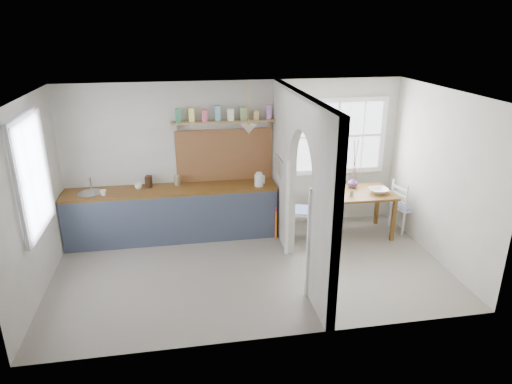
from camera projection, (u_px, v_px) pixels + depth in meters
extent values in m
cube|color=gray|center=(251.00, 269.00, 6.85)|extent=(5.80, 3.20, 0.01)
cube|color=beige|center=(251.00, 95.00, 5.94)|extent=(5.80, 3.20, 0.01)
cube|color=beige|center=(236.00, 157.00, 7.87)|extent=(5.80, 0.01, 2.60)
cube|color=beige|center=(275.00, 238.00, 4.92)|extent=(5.80, 0.01, 2.60)
cube|color=beige|center=(32.00, 201.00, 5.93)|extent=(0.01, 3.20, 2.60)
cube|color=beige|center=(441.00, 177.00, 6.86)|extent=(0.01, 3.20, 2.60)
cube|color=beige|center=(326.00, 219.00, 5.40)|extent=(0.12, 0.80, 2.60)
cube|color=beige|center=(284.00, 165.00, 7.43)|extent=(0.12, 1.20, 2.60)
cube|color=beige|center=(305.00, 136.00, 6.05)|extent=(0.12, 1.20, 1.05)
cube|color=brown|center=(172.00, 190.00, 7.57)|extent=(3.50, 0.60, 0.05)
cube|color=#3D4550|center=(173.00, 221.00, 7.46)|extent=(3.50, 0.03, 0.85)
cube|color=#402413|center=(173.00, 214.00, 7.77)|extent=(3.46, 0.45, 0.85)
cylinder|color=#B5B6B8|center=(90.00, 194.00, 7.35)|extent=(0.40, 0.40, 0.02)
cube|color=brown|center=(225.00, 155.00, 7.80)|extent=(1.65, 0.03, 0.90)
cube|color=olive|center=(224.00, 121.00, 7.51)|extent=(1.75, 0.20, 0.03)
cube|color=#287045|center=(178.00, 117.00, 7.36)|extent=(0.09, 0.09, 0.18)
cube|color=#E8E551|center=(191.00, 116.00, 7.39)|extent=(0.09, 0.09, 0.18)
cube|color=#BF3F5C|center=(205.00, 116.00, 7.42)|extent=(0.09, 0.09, 0.18)
cube|color=#5892A2|center=(218.00, 115.00, 7.46)|extent=(0.09, 0.09, 0.18)
cube|color=#F5EFC5|center=(230.00, 115.00, 7.49)|extent=(0.09, 0.09, 0.18)
cube|color=olive|center=(243.00, 115.00, 7.53)|extent=(0.09, 0.09, 0.18)
cube|color=#DAA953|center=(256.00, 114.00, 7.56)|extent=(0.09, 0.09, 0.18)
cube|color=#A26BA8|center=(269.00, 114.00, 7.59)|extent=(0.09, 0.09, 0.18)
cone|color=silver|center=(249.00, 129.00, 7.28)|extent=(0.26, 0.26, 0.16)
cylinder|color=#B5B6B8|center=(280.00, 158.00, 7.27)|extent=(0.02, 0.50, 0.02)
imported|color=white|center=(103.00, 193.00, 7.23)|extent=(0.13, 0.13, 0.09)
imported|color=white|center=(138.00, 186.00, 7.53)|extent=(0.14, 0.14, 0.10)
cube|color=#402413|center=(149.00, 182.00, 7.58)|extent=(0.11, 0.14, 0.20)
cylinder|color=olive|center=(177.00, 180.00, 7.68)|extent=(0.11, 0.11, 0.17)
cube|color=#BE2270|center=(276.00, 223.00, 7.77)|extent=(0.02, 0.03, 0.58)
cube|color=orange|center=(276.00, 225.00, 7.74)|extent=(0.02, 0.03, 0.51)
imported|color=white|center=(379.00, 191.00, 7.70)|extent=(0.32, 0.32, 0.08)
imported|color=#70A46B|center=(352.00, 193.00, 7.59)|extent=(0.10, 0.10, 0.08)
cylinder|color=black|center=(334.00, 195.00, 7.61)|extent=(0.20, 0.20, 0.01)
imported|color=#613C75|center=(353.00, 182.00, 7.94)|extent=(0.20, 0.20, 0.19)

